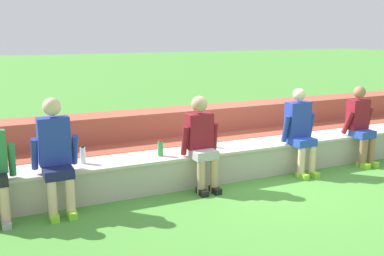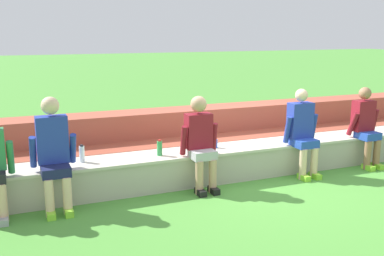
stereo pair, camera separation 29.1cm
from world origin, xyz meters
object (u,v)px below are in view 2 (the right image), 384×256
object	(u,v)px
person_right_of_center	(302,131)
water_bottle_near_left	(160,148)
person_left_of_center	(54,151)
person_center	(201,140)
water_bottle_center_gap	(82,154)
plastic_cup_right_end	(215,144)
person_far_right	(366,125)

from	to	relation	value
person_right_of_center	water_bottle_near_left	bearing A→B (deg)	172.77
person_left_of_center	person_center	world-z (taller)	person_left_of_center
person_right_of_center	water_bottle_near_left	world-z (taller)	person_right_of_center
person_left_of_center	person_right_of_center	xyz separation A→B (m)	(3.66, -0.04, -0.05)
water_bottle_center_gap	plastic_cup_right_end	bearing A→B (deg)	0.35
person_center	person_right_of_center	distance (m)	1.70
water_bottle_center_gap	plastic_cup_right_end	distance (m)	1.97
water_bottle_near_left	water_bottle_center_gap	bearing A→B (deg)	175.45
person_right_of_center	plastic_cup_right_end	world-z (taller)	person_right_of_center
person_center	person_far_right	xyz separation A→B (m)	(2.96, 0.01, -0.02)
water_bottle_center_gap	person_center	bearing A→B (deg)	-12.66
water_bottle_center_gap	water_bottle_near_left	world-z (taller)	water_bottle_center_gap
person_center	person_right_of_center	bearing A→B (deg)	-0.37
person_far_right	person_right_of_center	bearing A→B (deg)	-179.21
person_right_of_center	water_bottle_near_left	distance (m)	2.23
person_left_of_center	person_right_of_center	size ratio (longest dim) A/B	1.05
person_right_of_center	water_bottle_center_gap	world-z (taller)	person_right_of_center
water_bottle_near_left	person_center	bearing A→B (deg)	-27.76
person_left_of_center	plastic_cup_right_end	world-z (taller)	person_left_of_center
person_center	water_bottle_near_left	size ratio (longest dim) A/B	5.78
person_right_of_center	plastic_cup_right_end	size ratio (longest dim) A/B	10.46
person_left_of_center	water_bottle_center_gap	distance (m)	0.53
person_center	person_far_right	size ratio (longest dim) A/B	1.01
water_bottle_near_left	person_left_of_center	bearing A→B (deg)	-170.66
person_center	water_bottle_near_left	xyz separation A→B (m)	(-0.51, 0.27, -0.13)
person_left_of_center	plastic_cup_right_end	size ratio (longest dim) A/B	11.03
person_far_right	water_bottle_center_gap	world-z (taller)	person_far_right
person_left_of_center	water_bottle_center_gap	size ratio (longest dim) A/B	5.91
person_right_of_center	plastic_cup_right_end	distance (m)	1.37
person_left_of_center	water_bottle_near_left	xyz separation A→B (m)	(1.45, 0.24, -0.17)
person_left_of_center	person_center	size ratio (longest dim) A/B	1.07
person_left_of_center	person_right_of_center	world-z (taller)	person_left_of_center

